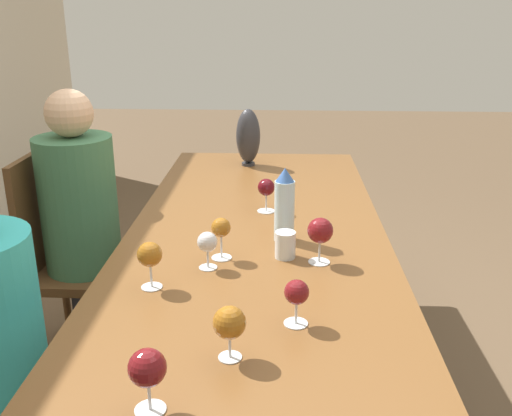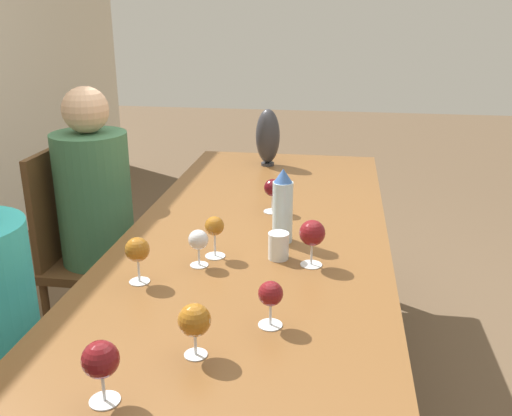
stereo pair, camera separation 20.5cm
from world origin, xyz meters
name	(u,v)px [view 2 (the right image)]	position (x,y,z in m)	size (l,w,h in m)	color
ground_plane	(259,394)	(0.00, 0.00, 0.00)	(14.00, 14.00, 0.00)	brown
dining_table	(259,244)	(0.00, 0.00, 0.69)	(2.27, 0.96, 0.76)	brown
water_bottle	(283,207)	(-0.13, -0.10, 0.89)	(0.07, 0.07, 0.27)	silver
water_tumbler	(279,246)	(-0.28, -0.11, 0.81)	(0.07, 0.07, 0.09)	silver
vase	(268,137)	(0.88, 0.08, 0.92)	(0.12, 0.12, 0.30)	#2D2D33
wine_glass_0	(214,228)	(-0.29, 0.10, 0.87)	(0.07, 0.07, 0.14)	silver
wine_glass_1	(194,321)	(-0.86, 0.03, 0.86)	(0.08, 0.08, 0.14)	silver
wine_glass_2	(137,251)	(-0.51, 0.29, 0.87)	(0.07, 0.07, 0.14)	silver
wine_glass_3	(312,234)	(-0.31, -0.22, 0.87)	(0.08, 0.08, 0.15)	silver
wine_glass_4	(271,295)	(-0.70, -0.13, 0.85)	(0.07, 0.07, 0.13)	silver
wine_glass_5	(273,189)	(0.17, -0.03, 0.86)	(0.07, 0.07, 0.14)	silver
wine_glass_6	(198,241)	(-0.37, 0.14, 0.85)	(0.06, 0.06, 0.12)	silver
wine_glass_7	(101,361)	(-1.05, 0.17, 0.86)	(0.08, 0.08, 0.14)	silver
chair_far	(84,247)	(0.28, 0.86, 0.50)	(0.44, 0.44, 0.96)	brown
person_far	(99,215)	(0.28, 0.77, 0.66)	(0.33, 0.33, 1.24)	#2D2D38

